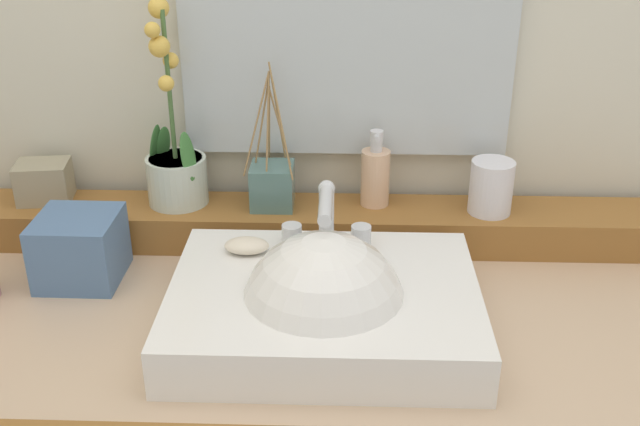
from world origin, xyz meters
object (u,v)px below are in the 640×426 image
object	(u,v)px
tissue_box	(80,248)
potted_plant	(175,162)
trinket_box	(44,182)
sink_basin	(324,310)
reed_diffuser	(272,184)
tumbler_cup	(491,187)
soap_dispenser	(375,175)
soap_bar	(247,246)

from	to	relation	value
tissue_box	potted_plant	bearing A→B (deg)	50.17
trinket_box	tissue_box	xyz separation A→B (m)	(0.11, -0.16, -0.05)
sink_basin	reed_diffuser	size ratio (longest dim) A/B	1.72
sink_basin	tumbler_cup	world-z (taller)	sink_basin
soap_dispenser	tumbler_cup	distance (m)	0.20
sink_basin	soap_dispenser	size ratio (longest dim) A/B	3.24
soap_dispenser	tumbler_cup	world-z (taller)	soap_dispenser
soap_bar	tissue_box	size ratio (longest dim) A/B	0.54
reed_diffuser	potted_plant	bearing A→B (deg)	176.88
soap_bar	reed_diffuser	world-z (taller)	reed_diffuser
soap_bar	reed_diffuser	bearing A→B (deg)	82.88
tumbler_cup	reed_diffuser	distance (m)	0.38
tumbler_cup	tissue_box	size ratio (longest dim) A/B	0.73
soap_dispenser	tumbler_cup	bearing A→B (deg)	-7.47
soap_bar	potted_plant	xyz separation A→B (m)	(-0.15, 0.20, 0.06)
soap_dispenser	reed_diffuser	xyz separation A→B (m)	(-0.18, -0.01, -0.01)
potted_plant	tissue_box	world-z (taller)	potted_plant
soap_bar	tumbler_cup	world-z (taller)	tumbler_cup
tumbler_cup	sink_basin	bearing A→B (deg)	-135.32
soap_dispenser	reed_diffuser	bearing A→B (deg)	-175.67
sink_basin	potted_plant	bearing A→B (deg)	132.14
soap_dispenser	sink_basin	bearing A→B (deg)	-105.02
soap_dispenser	trinket_box	world-z (taller)	soap_dispenser
sink_basin	trinket_box	world-z (taller)	sink_basin
soap_dispenser	tumbler_cup	xyz separation A→B (m)	(0.20, -0.03, -0.01)
trinket_box	tissue_box	size ratio (longest dim) A/B	0.71
potted_plant	soap_dispenser	distance (m)	0.36
tissue_box	reed_diffuser	bearing A→B (deg)	26.03
trinket_box	soap_bar	bearing A→B (deg)	-34.81
sink_basin	tissue_box	world-z (taller)	sink_basin
soap_bar	soap_dispenser	xyz separation A→B (m)	(0.21, 0.20, 0.04)
reed_diffuser	tissue_box	size ratio (longest dim) A/B	2.02
soap_bar	potted_plant	size ratio (longest dim) A/B	0.19
potted_plant	trinket_box	distance (m)	0.25
tumbler_cup	soap_bar	bearing A→B (deg)	-156.60
sink_basin	potted_plant	world-z (taller)	potted_plant
sink_basin	potted_plant	size ratio (longest dim) A/B	1.25
reed_diffuser	soap_bar	bearing A→B (deg)	-97.12
soap_bar	potted_plant	world-z (taller)	potted_plant
tissue_box	sink_basin	bearing A→B (deg)	-19.51
soap_bar	tissue_box	bearing A→B (deg)	171.95
sink_basin	tissue_box	bearing A→B (deg)	160.49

